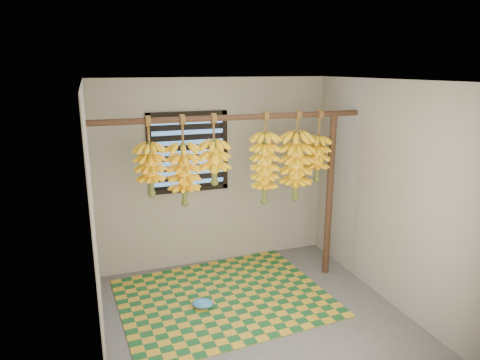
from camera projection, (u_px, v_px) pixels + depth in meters
name	position (u px, v px, depth m)	size (l,w,h in m)	color
floor	(258.00, 320.00, 4.40)	(3.00, 3.00, 0.01)	#4C4C4C
ceiling	(260.00, 80.00, 3.79)	(3.00, 3.00, 0.01)	silver
wall_back	(215.00, 173.00, 5.47)	(3.00, 0.01, 2.40)	gray
wall_left	(94.00, 228.00, 3.61)	(0.01, 3.00, 2.40)	gray
wall_right	(389.00, 194.00, 4.58)	(0.01, 3.00, 2.40)	gray
window	(188.00, 152.00, 5.25)	(1.00, 0.04, 1.00)	black
hanging_pole	(235.00, 117.00, 4.53)	(0.06, 0.06, 3.00)	#492E1E
support_post	(329.00, 197.00, 5.17)	(0.08, 0.08, 2.00)	#492E1E
woven_mat	(224.00, 297.00, 4.81)	(2.25, 1.80, 0.01)	#175126
plastic_bag	(203.00, 304.00, 4.59)	(0.23, 0.17, 0.10)	#3483C3
banana_bunch_a	(150.00, 169.00, 4.36)	(0.30, 0.30, 0.83)	brown
banana_bunch_b	(184.00, 174.00, 4.49)	(0.35, 0.35, 0.96)	brown
banana_bunch_c	(214.00, 162.00, 4.57)	(0.33, 0.33, 0.76)	brown
banana_bunch_d	(265.00, 168.00, 4.79)	(0.31, 0.31, 1.04)	brown
banana_bunch_e	(296.00, 166.00, 4.91)	(0.38, 0.38, 1.03)	brown
banana_bunch_f	(318.00, 158.00, 4.99)	(0.27, 0.27, 0.84)	brown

